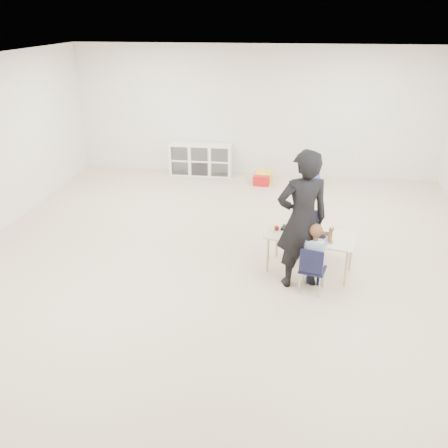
# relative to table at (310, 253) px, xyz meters

# --- Properties ---
(room) EXTENTS (9.00, 9.02, 2.80)m
(room) POSITION_rel_table_xyz_m (-1.12, -0.15, 1.12)
(room) COLOR beige
(room) RESTS_ON ground
(table) EXTENTS (1.32, 0.88, 0.55)m
(table) POSITION_rel_table_xyz_m (0.00, 0.00, 0.00)
(table) COLOR beige
(table) RESTS_ON ground
(chair_near) EXTENTS (0.39, 0.37, 0.66)m
(chair_near) POSITION_rel_table_xyz_m (0.02, -0.54, 0.05)
(chair_near) COLOR black
(chair_near) RESTS_ON ground
(chair_far) EXTENTS (0.39, 0.37, 0.66)m
(chair_far) POSITION_rel_table_xyz_m (-0.02, 0.54, 0.05)
(chair_far) COLOR black
(chair_far) RESTS_ON ground
(child) EXTENTS (0.54, 0.54, 1.05)m
(child) POSITION_rel_table_xyz_m (0.02, -0.54, 0.24)
(child) COLOR #B1C6F0
(child) RESTS_ON chair_near
(lunch_tray_near) EXTENTS (0.25, 0.21, 0.03)m
(lunch_tray_near) POSITION_rel_table_xyz_m (0.14, 0.02, 0.29)
(lunch_tray_near) COLOR black
(lunch_tray_near) RESTS_ON table
(lunch_tray_far) EXTENTS (0.25, 0.21, 0.03)m
(lunch_tray_far) POSITION_rel_table_xyz_m (-0.30, 0.16, 0.29)
(lunch_tray_far) COLOR black
(lunch_tray_far) RESTS_ON table
(milk_carton) EXTENTS (0.08, 0.08, 0.10)m
(milk_carton) POSITION_rel_table_xyz_m (0.00, -0.10, 0.32)
(milk_carton) COLOR white
(milk_carton) RESTS_ON table
(bread_roll) EXTENTS (0.09, 0.09, 0.07)m
(bread_roll) POSITION_rel_table_xyz_m (0.23, -0.18, 0.31)
(bread_roll) COLOR tan
(bread_roll) RESTS_ON table
(apple_near) EXTENTS (0.07, 0.07, 0.07)m
(apple_near) POSITION_rel_table_xyz_m (-0.12, 0.08, 0.31)
(apple_near) COLOR maroon
(apple_near) RESTS_ON table
(apple_far) EXTENTS (0.07, 0.07, 0.07)m
(apple_far) POSITION_rel_table_xyz_m (-0.48, 0.10, 0.31)
(apple_far) COLOR maroon
(apple_far) RESTS_ON table
(cubby_shelf) EXTENTS (1.40, 0.40, 0.70)m
(cubby_shelf) POSITION_rel_table_xyz_m (-2.32, 4.13, 0.07)
(cubby_shelf) COLOR white
(cubby_shelf) RESTS_ON ground
(adult) EXTENTS (0.79, 0.65, 1.88)m
(adult) POSITION_rel_table_xyz_m (-0.16, -0.39, 0.66)
(adult) COLOR black
(adult) RESTS_ON ground
(bin_red) EXTENTS (0.36, 0.45, 0.21)m
(bin_red) POSITION_rel_table_xyz_m (-0.90, 3.67, -0.17)
(bin_red) COLOR red
(bin_red) RESTS_ON ground
(bin_yellow) EXTENTS (0.38, 0.47, 0.22)m
(bin_yellow) POSITION_rel_table_xyz_m (-0.88, 3.83, -0.17)
(bin_yellow) COLOR yellow
(bin_yellow) RESTS_ON ground
(bin_blue) EXTENTS (0.37, 0.47, 0.22)m
(bin_blue) POSITION_rel_table_xyz_m (0.14, 3.77, -0.17)
(bin_blue) COLOR #1C33D3
(bin_blue) RESTS_ON ground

